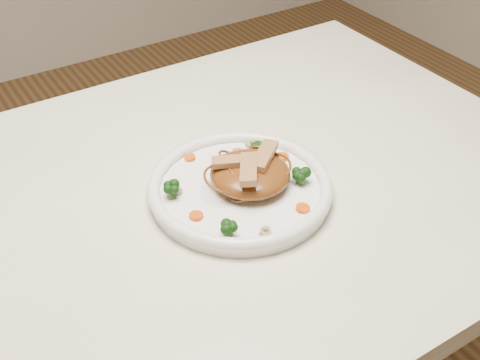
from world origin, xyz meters
TOP-DOWN VIEW (x-y plane):
  - table at (0.00, 0.00)m, footprint 1.20×0.80m
  - plate at (0.06, -0.04)m, footprint 0.35×0.35m
  - noodle_mound at (0.07, -0.04)m, footprint 0.16×0.16m
  - chicken_a at (0.10, -0.04)m, footprint 0.07×0.06m
  - chicken_b at (0.05, -0.03)m, footprint 0.07×0.05m
  - chicken_c at (0.06, -0.06)m, footprint 0.06×0.08m
  - broccoli_0 at (0.12, 0.01)m, footprint 0.04×0.04m
  - broccoli_1 at (-0.04, -0.01)m, footprint 0.04×0.04m
  - broccoli_2 at (-0.01, -0.12)m, footprint 0.03×0.03m
  - broccoli_3 at (0.14, -0.08)m, footprint 0.04×0.04m
  - carrot_0 at (0.10, 0.03)m, footprint 0.03×0.03m
  - carrot_1 at (-0.03, -0.07)m, footprint 0.02×0.02m
  - carrot_2 at (0.15, -0.01)m, footprint 0.02×0.02m
  - carrot_3 at (0.03, 0.06)m, footprint 0.02×0.02m
  - carrot_4 at (0.10, -0.13)m, footprint 0.02×0.02m
  - mushroom_0 at (0.03, -0.15)m, footprint 0.03×0.03m
  - mushroom_1 at (0.15, 0.03)m, footprint 0.03×0.03m
  - mushroom_2 at (-0.03, 0.00)m, footprint 0.03×0.03m
  - mushroom_3 at (0.13, 0.04)m, footprint 0.04×0.04m

SIDE VIEW (x-z plane):
  - table at x=0.00m, z-range 0.28..1.03m
  - plate at x=0.06m, z-range 0.75..0.77m
  - carrot_0 at x=0.10m, z-range 0.77..0.77m
  - carrot_1 at x=-0.03m, z-range 0.77..0.77m
  - carrot_2 at x=0.15m, z-range 0.77..0.77m
  - carrot_3 at x=0.03m, z-range 0.77..0.77m
  - carrot_4 at x=0.10m, z-range 0.77..0.77m
  - mushroom_0 at x=0.03m, z-range 0.77..0.77m
  - mushroom_1 at x=0.15m, z-range 0.77..0.77m
  - mushroom_2 at x=-0.03m, z-range 0.77..0.77m
  - mushroom_3 at x=0.13m, z-range 0.77..0.77m
  - broccoli_2 at x=-0.01m, z-range 0.77..0.80m
  - broccoli_0 at x=0.12m, z-range 0.77..0.80m
  - broccoli_1 at x=-0.04m, z-range 0.77..0.80m
  - broccoli_3 at x=0.14m, z-range 0.77..0.80m
  - noodle_mound at x=0.07m, z-range 0.76..0.80m
  - chicken_b at x=0.05m, z-range 0.80..0.81m
  - chicken_a at x=0.10m, z-range 0.80..0.81m
  - chicken_c at x=0.06m, z-range 0.80..0.81m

